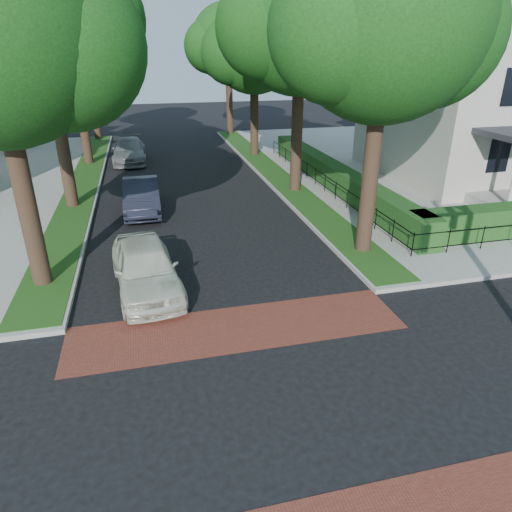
# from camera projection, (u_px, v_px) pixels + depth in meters

# --- Properties ---
(ground) EXTENTS (120.00, 120.00, 0.00)m
(ground) POSITION_uv_depth(u_px,v_px,m) (269.00, 411.00, 9.52)
(ground) COLOR black
(ground) RESTS_ON ground
(sidewalk_ne) EXTENTS (30.00, 30.00, 0.15)m
(sidewalk_ne) POSITION_uv_depth(u_px,v_px,m) (475.00, 160.00, 30.50)
(sidewalk_ne) COLOR gray
(sidewalk_ne) RESTS_ON ground
(crosswalk_far) EXTENTS (9.00, 2.20, 0.01)m
(crosswalk_far) POSITION_uv_depth(u_px,v_px,m) (238.00, 328.00, 12.35)
(crosswalk_far) COLOR maroon
(crosswalk_far) RESTS_ON ground
(grass_strip_ne) EXTENTS (1.60, 29.80, 0.02)m
(grass_strip_ne) POSITION_uv_depth(u_px,v_px,m) (272.00, 171.00, 27.50)
(grass_strip_ne) COLOR #1A4C15
(grass_strip_ne) RESTS_ON sidewalk_ne
(grass_strip_nw) EXTENTS (1.60, 29.80, 0.02)m
(grass_strip_nw) POSITION_uv_depth(u_px,v_px,m) (84.00, 182.00, 25.16)
(grass_strip_nw) COLOR #1A4C15
(grass_strip_nw) RESTS_ON sidewalk_nw
(tree_right_near) EXTENTS (7.75, 6.67, 10.66)m
(tree_right_near) POSITION_uv_depth(u_px,v_px,m) (386.00, 23.00, 13.96)
(tree_right_near) COLOR black
(tree_right_near) RESTS_ON sidewalk_ne
(tree_right_mid) EXTENTS (8.25, 7.09, 11.22)m
(tree_right_mid) POSITION_uv_depth(u_px,v_px,m) (301.00, 22.00, 20.89)
(tree_right_mid) COLOR black
(tree_right_mid) RESTS_ON sidewalk_ne
(tree_right_far) EXTENTS (7.25, 6.23, 9.74)m
(tree_right_far) POSITION_uv_depth(u_px,v_px,m) (255.00, 48.00, 29.27)
(tree_right_far) COLOR black
(tree_right_far) RESTS_ON sidewalk_ne
(tree_right_back) EXTENTS (7.50, 6.45, 10.20)m
(tree_right_back) POSITION_uv_depth(u_px,v_px,m) (229.00, 43.00, 37.08)
(tree_right_back) COLOR black
(tree_right_back) RESTS_ON sidewalk_ne
(tree_left_mid) EXTENTS (8.00, 6.88, 11.48)m
(tree_left_mid) POSITION_uv_depth(u_px,v_px,m) (43.00, 9.00, 18.36)
(tree_left_mid) COLOR black
(tree_left_mid) RESTS_ON sidewalk_nw
(tree_left_far) EXTENTS (7.00, 6.02, 9.86)m
(tree_left_far) POSITION_uv_depth(u_px,v_px,m) (73.00, 44.00, 26.79)
(tree_left_far) COLOR black
(tree_left_far) RESTS_ON sidewalk_nw
(tree_left_back) EXTENTS (7.75, 6.66, 10.44)m
(tree_left_back) POSITION_uv_depth(u_px,v_px,m) (87.00, 41.00, 34.64)
(tree_left_back) COLOR black
(tree_left_back) RESTS_ON sidewalk_nw
(hedge_main_road) EXTENTS (1.00, 18.00, 1.20)m
(hedge_main_road) POSITION_uv_depth(u_px,v_px,m) (335.00, 176.00, 24.13)
(hedge_main_road) COLOR #1E4016
(hedge_main_road) RESTS_ON sidewalk_ne
(fence_main_road) EXTENTS (0.06, 18.00, 0.90)m
(fence_main_road) POSITION_uv_depth(u_px,v_px,m) (320.00, 180.00, 24.02)
(fence_main_road) COLOR black
(fence_main_road) RESTS_ON sidewalk_ne
(house_victorian) EXTENTS (13.00, 13.05, 12.48)m
(house_victorian) POSITION_uv_depth(u_px,v_px,m) (503.00, 66.00, 24.88)
(house_victorian) COLOR #BAB6A7
(house_victorian) RESTS_ON sidewalk_ne
(parked_car_front) EXTENTS (2.36, 4.78, 1.57)m
(parked_car_front) POSITION_uv_depth(u_px,v_px,m) (145.00, 267.00, 13.99)
(parked_car_front) COLOR silver
(parked_car_front) RESTS_ON ground
(parked_car_middle) EXTENTS (1.57, 4.51, 1.49)m
(parked_car_middle) POSITION_uv_depth(u_px,v_px,m) (142.00, 196.00, 20.85)
(parked_car_middle) COLOR #1F212F
(parked_car_middle) RESTS_ON ground
(parked_car_rear) EXTENTS (2.14, 5.17, 1.49)m
(parked_car_rear) POSITION_uv_depth(u_px,v_px,m) (129.00, 151.00, 30.13)
(parked_car_rear) COLOR gray
(parked_car_rear) RESTS_ON ground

